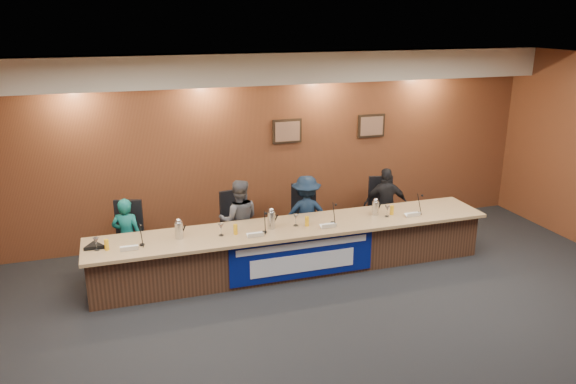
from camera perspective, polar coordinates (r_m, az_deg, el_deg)
The scene contains 39 objects.
floor at distance 6.84m, azimuth 7.23°, elevation -16.10°, with size 10.00×10.00×0.00m, color black.
ceiling at distance 5.73m, azimuth 8.48°, elevation 11.61°, with size 10.00×8.00×0.04m, color silver.
wall_back at distance 9.70m, azimuth -2.40°, elevation 4.63°, with size 10.00×0.04×3.20m, color brown.
soffit at distance 9.25m, azimuth -2.08°, elevation 12.47°, with size 10.00×0.50×0.50m, color beige.
dais_body at distance 8.63m, azimuth 0.59°, elevation -5.79°, with size 6.00×0.80×0.70m, color #44291B.
dais_top at distance 8.45m, azimuth 0.70°, elevation -3.58°, with size 6.10×0.95×0.05m, color #A58156.
banner at distance 8.26m, azimuth 1.51°, elevation -6.69°, with size 2.20×0.02×0.65m, color navy.
banner_text_upper at distance 8.17m, azimuth 1.55°, elevation -5.44°, with size 2.00×0.01×0.10m, color silver.
banner_text_lower at distance 8.28m, azimuth 1.53°, elevation -7.23°, with size 1.60×0.01×0.28m, color silver.
wall_photo_left at distance 9.73m, azimuth -0.09°, elevation 6.19°, with size 0.52×0.04×0.42m, color black.
wall_photo_right at distance 10.32m, azimuth 8.45°, elevation 6.67°, with size 0.52×0.04×0.42m, color black.
panelist_a at distance 8.75m, azimuth -16.03°, elevation -4.38°, with size 0.44×0.29×1.20m, color #105F5A.
panelist_b at distance 8.92m, azimuth -4.99°, elevation -2.88°, with size 0.65×0.50×1.33m, color #4F4F55.
panelist_c at distance 9.22m, azimuth 1.85°, elevation -2.24°, with size 0.84×0.48×1.29m, color #0F1D32.
panelist_d at distance 9.78m, azimuth 9.90°, elevation -1.30°, with size 0.76×0.32×1.30m, color black.
office_chair_a at distance 8.89m, azimuth -15.99°, elevation -4.88°, with size 0.48×0.48×0.08m, color black.
office_chair_b at distance 9.08m, azimuth -5.10°, elevation -3.77°, with size 0.48×0.48×0.08m, color black.
office_chair_c at distance 9.37m, azimuth 1.64°, elevation -3.00°, with size 0.48×0.48×0.08m, color black.
office_chair_d at distance 9.92m, azimuth 9.58°, elevation -2.05°, with size 0.48×0.48×0.08m, color black.
nameplate_a at distance 7.83m, azimuth -15.83°, elevation -5.51°, with size 0.24×0.06×0.09m, color white.
microphone_a at distance 7.99m, azimuth -14.62°, elevation -5.20°, with size 0.07×0.07×0.02m, color black.
juice_glass_a at distance 7.95m, azimuth -17.94°, elevation -5.13°, with size 0.06×0.06×0.15m, color #EDAC16.
water_glass_a at distance 7.97m, azimuth -18.90°, elevation -5.03°, with size 0.08×0.08×0.18m, color silver.
nameplate_b at distance 7.99m, azimuth -3.28°, elevation -4.35°, with size 0.24×0.06×0.09m, color white.
microphone_b at distance 8.17m, azimuth -2.41°, elevation -4.08°, with size 0.07×0.07×0.02m, color black.
juice_glass_b at distance 8.12m, azimuth -5.36°, elevation -3.80°, with size 0.06×0.06×0.15m, color #EDAC16.
water_glass_b at distance 8.08m, azimuth -6.82°, elevation -3.84°, with size 0.08×0.08×0.18m, color silver.
nameplate_c at distance 8.33m, azimuth 4.19°, elevation -3.42°, with size 0.24×0.06×0.09m, color white.
microphone_c at distance 8.55m, azimuth 4.57°, elevation -3.12°, with size 0.07×0.07×0.02m, color black.
juice_glass_c at distance 8.40m, azimuth 1.94°, elevation -2.99°, with size 0.06×0.06×0.15m, color #EDAC16.
water_glass_c at distance 8.40m, azimuth 0.80°, elevation -2.88°, with size 0.08×0.08×0.18m, color silver.
nameplate_d at distance 8.99m, azimuth 12.66°, elevation -2.23°, with size 0.24×0.06×0.09m, color white.
microphone_d at distance 9.17m, azimuth 13.01°, elevation -2.07°, with size 0.07×0.07×0.02m, color black.
juice_glass_d at distance 9.01m, azimuth 10.51°, elevation -1.82°, with size 0.06×0.06×0.15m, color #EDAC16.
water_glass_d at distance 8.91m, azimuth 10.04°, elevation -1.93°, with size 0.08×0.08×0.18m, color silver.
carafe_left at distance 8.07m, azimuth -11.02°, elevation -3.85°, with size 0.12×0.12×0.24m, color silver.
carafe_mid at distance 8.28m, azimuth -1.70°, elevation -2.88°, with size 0.12×0.12×0.26m, color silver.
carafe_right at distance 8.94m, azimuth 8.86°, elevation -1.65°, with size 0.11×0.11×0.22m, color silver.
speakerphone at distance 8.09m, azimuth -19.08°, elevation -5.22°, with size 0.32×0.32×0.05m, color black.
Camera 1 is at (-2.52, -5.11, 3.79)m, focal length 35.00 mm.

